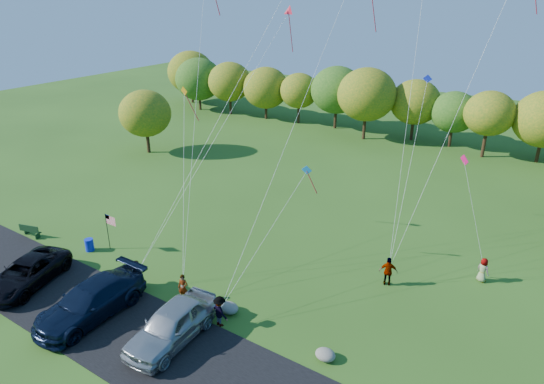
{
  "coord_description": "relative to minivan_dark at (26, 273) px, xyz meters",
  "views": [
    {
      "loc": [
        18.08,
        -17.13,
        17.12
      ],
      "look_at": [
        2.58,
        6.0,
        5.25
      ],
      "focal_mm": 32.0,
      "sensor_mm": 36.0,
      "label": 1
    }
  ],
  "objects": [
    {
      "name": "flyer_d",
      "position": [
        18.46,
        12.46,
        0.08
      ],
      "size": [
        1.21,
        0.83,
        1.9
      ],
      "primitive_type": "imported",
      "rotation": [
        0.0,
        0.0,
        3.51
      ],
      "color": "#4C4C59",
      "rests_on": "ground"
    },
    {
      "name": "minivan_navy",
      "position": [
        5.89,
        0.26,
        0.15
      ],
      "size": [
        2.84,
        6.7,
        1.93
      ],
      "primitive_type": "imported",
      "rotation": [
        0.0,
        0.0,
        0.02
      ],
      "color": "black",
      "rests_on": "asphalt_lane"
    },
    {
      "name": "flyer_b",
      "position": [
        5.81,
        3.65,
        0.04
      ],
      "size": [
        1.12,
        1.08,
        1.82
      ],
      "primitive_type": "imported",
      "rotation": [
        0.0,
        0.0,
        -0.63
      ],
      "color": "#4C4C59",
      "rests_on": "ground"
    },
    {
      "name": "flyer_e",
      "position": [
        23.22,
        16.14,
        -0.07
      ],
      "size": [
        0.93,
        0.79,
        1.61
      ],
      "primitive_type": "imported",
      "rotation": [
        0.0,
        0.0,
        2.71
      ],
      "color": "#4C4C59",
      "rests_on": "ground"
    },
    {
      "name": "trash_barrel",
      "position": [
        -0.45,
        4.86,
        -0.43
      ],
      "size": [
        0.59,
        0.59,
        0.89
      ],
      "primitive_type": "cylinder",
      "color": "#0D24CF",
      "rests_on": "ground"
    },
    {
      "name": "minivan_dark",
      "position": [
        0.0,
        0.0,
        0.0
      ],
      "size": [
        4.31,
        6.38,
        1.62
      ],
      "primitive_type": "imported",
      "rotation": [
        0.0,
        0.0,
        0.3
      ],
      "color": "black",
      "rests_on": "asphalt_lane"
    },
    {
      "name": "minivan_silver",
      "position": [
        11.09,
        1.3,
        0.18
      ],
      "size": [
        2.78,
        5.96,
        1.98
      ],
      "primitive_type": "imported",
      "rotation": [
        0.0,
        0.0,
        0.08
      ],
      "color": "#A2A6AD",
      "rests_on": "asphalt_lane"
    },
    {
      "name": "park_bench",
      "position": [
        -5.84,
        3.76,
        -0.37
      ],
      "size": [
        1.65,
        0.73,
        0.93
      ],
      "rotation": [
        0.0,
        0.0,
        0.29
      ],
      "color": "black",
      "rests_on": "ground"
    },
    {
      "name": "asphalt_lane",
      "position": [
        8.6,
        0.45,
        -0.84
      ],
      "size": [
        44.0,
        6.0,
        0.06
      ],
      "primitive_type": "cube",
      "color": "black",
      "rests_on": "ground"
    },
    {
      "name": "flyer_a",
      "position": [
        9.04,
        4.28,
        -0.04
      ],
      "size": [
        0.71,
        0.59,
        1.66
      ],
      "primitive_type": "imported",
      "rotation": [
        0.0,
        0.0,
        0.37
      ],
      "color": "#4C4C59",
      "rests_on": "ground"
    },
    {
      "name": "flyer_c",
      "position": [
        12.34,
        3.65,
        0.04
      ],
      "size": [
        1.3,
        0.93,
        1.82
      ],
      "primitive_type": "imported",
      "rotation": [
        0.0,
        0.0,
        2.9
      ],
      "color": "#4C4C59",
      "rests_on": "ground"
    },
    {
      "name": "flag_assembly",
      "position": [
        0.81,
        5.82,
        1.19
      ],
      "size": [
        1.01,
        0.66,
        2.73
      ],
      "color": "black",
      "rests_on": "ground"
    },
    {
      "name": "ground",
      "position": [
        8.6,
        4.45,
        -0.87
      ],
      "size": [
        140.0,
        140.0,
        0.0
      ],
      "primitive_type": "plane",
      "color": "#2B5217",
      "rests_on": "ground"
    },
    {
      "name": "treeline",
      "position": [
        8.41,
        41.14,
        3.9
      ],
      "size": [
        75.08,
        27.58,
        8.14
      ],
      "color": "#3C2816",
      "rests_on": "ground"
    },
    {
      "name": "boulder_far",
      "position": [
        18.35,
        4.51,
        -0.6
      ],
      "size": [
        1.05,
        0.87,
        0.55
      ],
      "primitive_type": "ellipsoid",
      "color": "gray",
      "rests_on": "ground"
    },
    {
      "name": "boulder_near",
      "position": [
        12.01,
        4.8,
        -0.58
      ],
      "size": [
        1.18,
        0.93,
        0.59
      ],
      "primitive_type": "ellipsoid",
      "color": "gray",
      "rests_on": "ground"
    }
  ]
}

